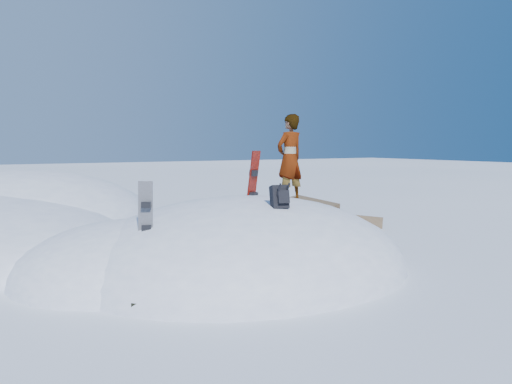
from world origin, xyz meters
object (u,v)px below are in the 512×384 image
snowboard_red (253,187)px  snowboard_dark (146,219)px  backpack (280,197)px  person (290,158)px

snowboard_red → snowboard_dark: bearing=170.9°
backpack → snowboard_dark: bearing=-178.9°
snowboard_dark → backpack: size_ratio=2.59×
snowboard_dark → person: person is taller
backpack → person: bearing=65.0°
backpack → person: size_ratio=0.26×
backpack → person: 2.19m
snowboard_red → backpack: bearing=-127.4°
snowboard_red → snowboard_dark: size_ratio=1.18×
snowboard_dark → person: (3.71, 1.08, 0.97)m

